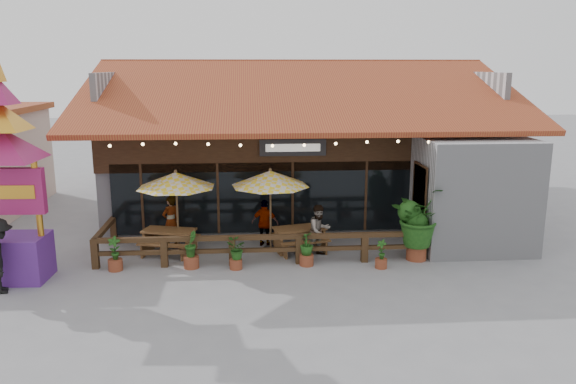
{
  "coord_description": "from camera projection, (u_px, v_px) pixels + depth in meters",
  "views": [
    {
      "loc": [
        -2.0,
        -16.49,
        5.82
      ],
      "look_at": [
        -0.68,
        1.5,
        1.76
      ],
      "focal_mm": 35.0,
      "sensor_mm": 36.0,
      "label": 1
    }
  ],
  "objects": [
    {
      "name": "tropical_plant",
      "position": [
        418.0,
        218.0,
        16.99
      ],
      "size": [
        2.21,
        2.21,
        2.32
      ],
      "color": "brown",
      "rests_on": "ground"
    },
    {
      "name": "ground",
      "position": [
        313.0,
        257.0,
        17.47
      ],
      "size": [
        100.0,
        100.0,
        0.0
      ],
      "primitive_type": "plane",
      "color": "gray",
      "rests_on": "ground"
    },
    {
      "name": "diner_b",
      "position": [
        319.0,
        231.0,
        17.45
      ],
      "size": [
        1.0,
        0.94,
        1.64
      ],
      "primitive_type": "imported",
      "rotation": [
        0.0,
        0.0,
        0.54
      ],
      "color": "#3B2412",
      "rests_on": "ground"
    },
    {
      "name": "planter_b",
      "position": [
        191.0,
        252.0,
        16.46
      ],
      "size": [
        0.45,
        0.45,
        1.11
      ],
      "color": "brown",
      "rests_on": "ground"
    },
    {
      "name": "planter_e",
      "position": [
        381.0,
        256.0,
        16.47
      ],
      "size": [
        0.37,
        0.37,
        0.87
      ],
      "color": "brown",
      "rests_on": "ground"
    },
    {
      "name": "pedestrian",
      "position": [
        0.0,
        256.0,
        14.58
      ],
      "size": [
        1.11,
        1.46,
        2.0
      ],
      "primitive_type": "imported",
      "rotation": [
        0.0,
        0.0,
        1.89
      ],
      "color": "black",
      "rests_on": "ground"
    },
    {
      "name": "diner_c",
      "position": [
        265.0,
        223.0,
        18.46
      ],
      "size": [
        0.98,
        0.63,
        1.55
      ],
      "primitive_type": "imported",
      "rotation": [
        0.0,
        0.0,
        2.84
      ],
      "color": "#3B2412",
      "rests_on": "ground"
    },
    {
      "name": "planter_c",
      "position": [
        236.0,
        252.0,
        16.37
      ],
      "size": [
        0.61,
        0.55,
        0.92
      ],
      "color": "brown",
      "rests_on": "ground"
    },
    {
      "name": "thai_sign_tower",
      "position": [
        4.0,
        151.0,
        14.88
      ],
      "size": [
        2.62,
        2.62,
        6.85
      ],
      "color": "#562381",
      "rests_on": "ground"
    },
    {
      "name": "restaurant_building",
      "position": [
        302.0,
        155.0,
        23.43
      ],
      "size": [
        15.5,
        14.73,
        6.09
      ],
      "color": "#B9B9BE",
      "rests_on": "ground"
    },
    {
      "name": "umbrella_left",
      "position": [
        176.0,
        180.0,
        17.56
      ],
      "size": [
        3.26,
        3.26,
        2.67
      ],
      "color": "brown",
      "rests_on": "ground"
    },
    {
      "name": "diner_a",
      "position": [
        171.0,
        221.0,
        18.41
      ],
      "size": [
        0.73,
        0.72,
        1.7
      ],
      "primitive_type": "imported",
      "rotation": [
        0.0,
        0.0,
        3.88
      ],
      "color": "#3B2412",
      "rests_on": "ground"
    },
    {
      "name": "planter_a",
      "position": [
        115.0,
        256.0,
        16.27
      ],
      "size": [
        0.42,
        0.42,
        1.02
      ],
      "color": "brown",
      "rests_on": "ground"
    },
    {
      "name": "picnic_table_left",
      "position": [
        169.0,
        237.0,
        17.76
      ],
      "size": [
        1.92,
        1.76,
        0.78
      ],
      "color": "brown",
      "rests_on": "ground"
    },
    {
      "name": "patio_railing",
      "position": [
        240.0,
        243.0,
        16.91
      ],
      "size": [
        10.0,
        2.6,
        0.92
      ],
      "color": "#422B17",
      "rests_on": "ground"
    },
    {
      "name": "picnic_table_right",
      "position": [
        300.0,
        235.0,
        17.99
      ],
      "size": [
        1.92,
        1.76,
        0.78
      ],
      "color": "brown",
      "rests_on": "ground"
    },
    {
      "name": "planter_d",
      "position": [
        307.0,
        249.0,
        16.67
      ],
      "size": [
        0.55,
        0.55,
        1.03
      ],
      "color": "brown",
      "rests_on": "ground"
    },
    {
      "name": "umbrella_right",
      "position": [
        270.0,
        179.0,
        17.74
      ],
      "size": [
        3.08,
        3.08,
        2.68
      ],
      "color": "brown",
      "rests_on": "ground"
    }
  ]
}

